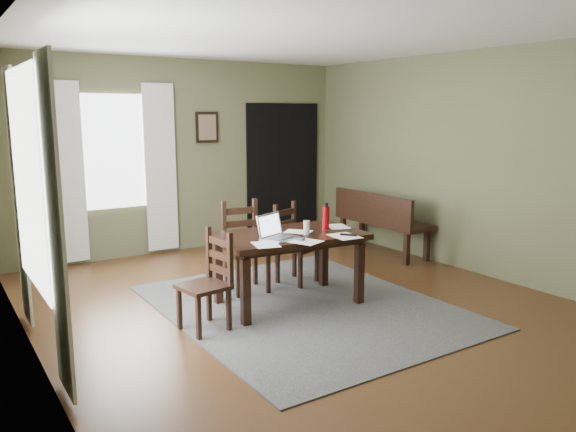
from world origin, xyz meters
TOP-DOWN VIEW (x-y plane):
  - ground at (0.00, 0.00)m, footprint 5.00×6.00m
  - room_shell at (0.00, 0.00)m, footprint 5.02×6.02m
  - rug at (0.00, 0.00)m, footprint 2.60×3.20m
  - dining_table at (-0.08, 0.16)m, footprint 1.55×1.01m
  - chair_end at (-1.07, -0.02)m, footprint 0.45×0.45m
  - chair_back_left at (-0.24, 0.81)m, footprint 0.48×0.48m
  - chair_back_right at (0.38, 0.76)m, footprint 0.51×0.51m
  - bench at (2.14, 1.25)m, footprint 0.49×1.54m
  - laptop at (-0.32, 0.04)m, footprint 0.42×0.38m
  - computer_mouse at (-0.17, -0.17)m, footprint 0.07×0.10m
  - tv_remote at (0.35, -0.27)m, footprint 0.14×0.16m
  - drinking_glass at (0.04, 0.02)m, footprint 0.07×0.07m
  - water_bottle at (0.39, 0.17)m, footprint 0.10×0.10m
  - paper_a at (-0.54, -0.14)m, footprint 0.28×0.33m
  - paper_b at (0.30, -0.26)m, footprint 0.27×0.34m
  - paper_c at (0.04, 0.17)m, footprint 0.33×0.34m
  - paper_d at (0.54, 0.16)m, footprint 0.28×0.33m
  - paper_e at (-0.16, -0.22)m, footprint 0.34×0.38m
  - window_left at (-2.47, 0.20)m, footprint 0.01×1.30m
  - window_back at (-1.00, 2.97)m, footprint 1.00×0.01m
  - curtain_left_near at (-2.44, -0.62)m, footprint 0.03×0.48m
  - curtain_left_far at (-2.44, 1.02)m, footprint 0.03×0.48m
  - curtain_back_left at (-1.62, 2.94)m, footprint 0.44×0.03m
  - curtain_back_right at (-0.38, 2.94)m, footprint 0.44×0.03m
  - framed_picture at (0.35, 2.97)m, footprint 0.34×0.03m
  - doorway_back at (1.65, 2.97)m, footprint 1.30×0.03m

SIDE VIEW (x-z plane):
  - ground at x=0.00m, z-range -0.01..0.00m
  - rug at x=0.00m, z-range 0.00..0.01m
  - chair_end at x=-1.07m, z-range -0.01..0.90m
  - chair_back_right at x=0.38m, z-range -0.01..0.91m
  - chair_back_left at x=-0.24m, z-range -0.01..0.98m
  - bench at x=2.14m, z-range 0.08..0.95m
  - dining_table at x=-0.08m, z-range 0.29..1.03m
  - paper_c at x=0.04m, z-range 0.75..0.75m
  - paper_d at x=0.54m, z-range 0.75..0.75m
  - paper_a at x=-0.54m, z-range 0.75..0.75m
  - paper_e at x=-0.16m, z-range 0.75..0.75m
  - paper_b at x=0.30m, z-range 0.75..0.75m
  - tv_remote at x=0.35m, z-range 0.75..0.77m
  - computer_mouse at x=-0.17m, z-range 0.75..0.78m
  - laptop at x=-0.32m, z-range 0.69..0.93m
  - drinking_glass at x=0.04m, z-range 0.75..0.89m
  - water_bottle at x=0.39m, z-range 0.74..1.01m
  - doorway_back at x=1.65m, z-range 0.00..2.10m
  - curtain_left_near at x=-2.44m, z-range 0.05..2.35m
  - curtain_left_far at x=-2.44m, z-range 0.05..2.35m
  - curtain_back_left at x=-1.62m, z-range 0.05..2.35m
  - curtain_back_right at x=-0.38m, z-range 0.05..2.35m
  - window_left at x=-2.47m, z-range 0.60..2.30m
  - window_back at x=-1.00m, z-range 0.70..2.20m
  - framed_picture at x=0.35m, z-range 1.53..1.97m
  - room_shell at x=0.00m, z-range 0.45..3.16m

